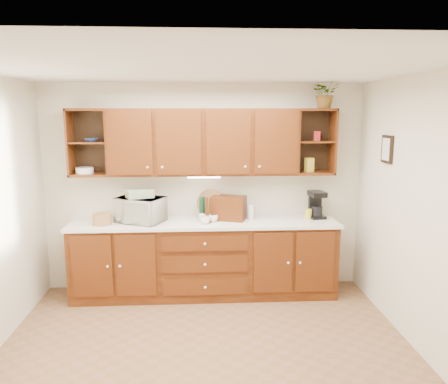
{
  "coord_description": "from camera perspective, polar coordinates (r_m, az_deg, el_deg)",
  "views": [
    {
      "loc": [
        -0.05,
        -3.72,
        2.24
      ],
      "look_at": [
        0.22,
        1.15,
        1.35
      ],
      "focal_mm": 35.0,
      "sensor_mm": 36.0,
      "label": 1
    }
  ],
  "objects": [
    {
      "name": "pantry_box_yellow",
      "position": [
        5.49,
        11.07,
        3.5
      ],
      "size": [
        0.12,
        0.1,
        0.17
      ],
      "primitive_type": "cube",
      "rotation": [
        0.0,
        0.0,
        0.36
      ],
      "color": "gold",
      "rests_on": "upper_cabinets"
    },
    {
      "name": "framed_picture",
      "position": [
        5.06,
        20.54,
        5.25
      ],
      "size": [
        0.03,
        0.24,
        0.3
      ],
      "primitive_type": "cube",
      "color": "black",
      "rests_on": "right_wall"
    },
    {
      "name": "upper_cabinets",
      "position": [
        5.32,
        -2.58,
        6.58
      ],
      "size": [
        3.2,
        0.33,
        0.8
      ],
      "color": "#391406",
      "rests_on": "back_wall"
    },
    {
      "name": "plate_stack",
      "position": [
        5.52,
        -17.75,
        2.71
      ],
      "size": [
        0.27,
        0.27,
        0.07
      ],
      "primitive_type": "cylinder",
      "rotation": [
        0.0,
        0.0,
        0.37
      ],
      "color": "white",
      "rests_on": "upper_cabinets"
    },
    {
      "name": "base_cabinets",
      "position": [
        5.47,
        -2.54,
        -8.78
      ],
      "size": [
        3.2,
        0.6,
        0.9
      ],
      "primitive_type": "cube",
      "color": "#391406",
      "rests_on": "floor"
    },
    {
      "name": "coffee_maker",
      "position": [
        5.59,
        11.97,
        -1.66
      ],
      "size": [
        0.21,
        0.25,
        0.34
      ],
      "rotation": [
        0.0,
        0.0,
        0.13
      ],
      "color": "black",
      "rests_on": "countertop"
    },
    {
      "name": "canister_red",
      "position": [
        5.36,
        1.65,
        -2.97
      ],
      "size": [
        0.12,
        0.12,
        0.13
      ],
      "primitive_type": "cylinder",
      "rotation": [
        0.0,
        0.0,
        -0.12
      ],
      "color": "maroon",
      "rests_on": "countertop"
    },
    {
      "name": "towel_stack",
      "position": [
        5.31,
        -10.97,
        -0.21
      ],
      "size": [
        0.36,
        0.32,
        0.09
      ],
      "primitive_type": "cube",
      "rotation": [
        0.0,
        0.0,
        0.38
      ],
      "color": "#D4C464",
      "rests_on": "microwave"
    },
    {
      "name": "canister_yellow",
      "position": [
        5.53,
        10.93,
        -2.83
      ],
      "size": [
        0.11,
        0.11,
        0.12
      ],
      "primitive_type": "cylinder",
      "rotation": [
        0.0,
        0.0,
        -0.3
      ],
      "color": "gold",
      "rests_on": "countertop"
    },
    {
      "name": "woven_tray",
      "position": [
        5.54,
        -1.82,
        -3.14
      ],
      "size": [
        0.36,
        0.23,
        0.35
      ],
      "primitive_type": "cylinder",
      "rotation": [
        1.36,
        0.0,
        -0.43
      ],
      "color": "#A87946",
      "rests_on": "countertop"
    },
    {
      "name": "canister_white",
      "position": [
        5.4,
        3.51,
        -2.63
      ],
      "size": [
        0.09,
        0.09,
        0.18
      ],
      "primitive_type": "cylinder",
      "rotation": [
        0.0,
        0.0,
        -0.15
      ],
      "color": "white",
      "rests_on": "countertop"
    },
    {
      "name": "pantry_box_red",
      "position": [
        5.5,
        12.11,
        7.16
      ],
      "size": [
        0.1,
        0.09,
        0.12
      ],
      "primitive_type": "cube",
      "rotation": [
        0.0,
        0.0,
        -0.43
      ],
      "color": "maroon",
      "rests_on": "upper_cabinets"
    },
    {
      "name": "right_wall",
      "position": [
        4.35,
        25.05,
        -3.15
      ],
      "size": [
        0.0,
        3.5,
        3.5
      ],
      "primitive_type": "plane",
      "rotation": [
        1.57,
        0.0,
        -1.57
      ],
      "color": "beige",
      "rests_on": "floor"
    },
    {
      "name": "floor",
      "position": [
        4.34,
        -2.23,
        -20.75
      ],
      "size": [
        4.0,
        4.0,
        0.0
      ],
      "primitive_type": "plane",
      "color": "brown",
      "rests_on": "ground"
    },
    {
      "name": "undercabinet_light",
      "position": [
        5.31,
        -2.64,
        1.98
      ],
      "size": [
        0.4,
        0.05,
        0.02
      ],
      "primitive_type": "cube",
      "color": "white",
      "rests_on": "upper_cabinets"
    },
    {
      "name": "microwave",
      "position": [
        5.35,
        -10.9,
        -2.28
      ],
      "size": [
        0.65,
        0.56,
        0.3
      ],
      "primitive_type": "imported",
      "rotation": [
        0.0,
        0.0,
        -0.43
      ],
      "color": "beige",
      "rests_on": "countertop"
    },
    {
      "name": "potted_plant",
      "position": [
        5.49,
        13.15,
        12.48
      ],
      "size": [
        0.34,
        0.3,
        0.36
      ],
      "primitive_type": "imported",
      "rotation": [
        0.0,
        0.0,
        -0.04
      ],
      "color": "#999999",
      "rests_on": "upper_cabinets"
    },
    {
      "name": "countertop",
      "position": [
        5.33,
        -2.58,
        -4.03
      ],
      "size": [
        3.24,
        0.64,
        0.04
      ],
      "primitive_type": "cube",
      "color": "silver",
      "rests_on": "base_cabinets"
    },
    {
      "name": "bowl_stack",
      "position": [
        5.46,
        -16.94,
        6.51
      ],
      "size": [
        0.18,
        0.18,
        0.04
      ],
      "primitive_type": "imported",
      "rotation": [
        0.0,
        0.0,
        -0.21
      ],
      "color": "navy",
      "rests_on": "upper_cabinets"
    },
    {
      "name": "bread_box",
      "position": [
        5.37,
        0.57,
        -2.1
      ],
      "size": [
        0.47,
        0.38,
        0.29
      ],
      "primitive_type": "cube",
      "rotation": [
        0.0,
        0.0,
        -0.32
      ],
      "color": "#391406",
      "rests_on": "countertop"
    },
    {
      "name": "mug_tree",
      "position": [
        5.26,
        -2.26,
        -3.45
      ],
      "size": [
        0.27,
        0.27,
        0.31
      ],
      "rotation": [
        0.0,
        0.0,
        0.26
      ],
      "color": "#391406",
      "rests_on": "countertop"
    },
    {
      "name": "wicker_basket",
      "position": [
        5.34,
        -15.64,
        -3.43
      ],
      "size": [
        0.23,
        0.23,
        0.13
      ],
      "primitive_type": "cylinder",
      "rotation": [
        0.0,
        0.0,
        0.06
      ],
      "color": "#A87946",
      "rests_on": "countertop"
    },
    {
      "name": "ceiling",
      "position": [
        3.74,
        -2.51,
        15.84
      ],
      "size": [
        4.0,
        4.0,
        0.0
      ],
      "primitive_type": "plane",
      "rotation": [
        3.14,
        0.0,
        0.0
      ],
      "color": "white",
      "rests_on": "back_wall"
    },
    {
      "name": "wine_bottle",
      "position": [
        5.43,
        -2.89,
        -2.05
      ],
      "size": [
        0.08,
        0.08,
        0.27
      ],
      "primitive_type": "cylinder",
      "rotation": [
        0.0,
        0.0,
        -0.11
      ],
      "color": "black",
      "rests_on": "countertop"
    },
    {
      "name": "back_wall",
      "position": [
        5.55,
        -2.65,
        0.57
      ],
      "size": [
        4.0,
        0.0,
        4.0
      ],
      "primitive_type": "plane",
      "rotation": [
        1.57,
        0.0,
        0.0
      ],
      "color": "beige",
      "rests_on": "floor"
    }
  ]
}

